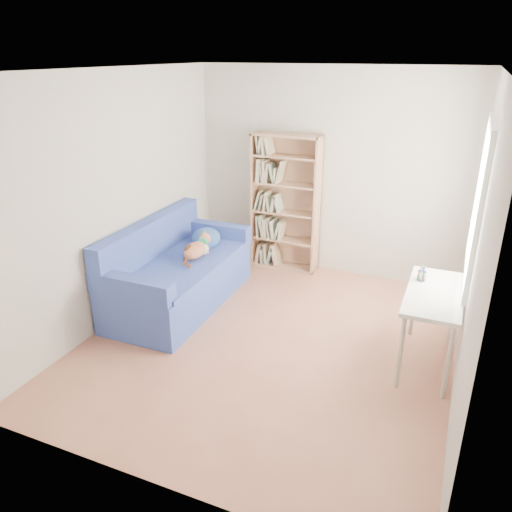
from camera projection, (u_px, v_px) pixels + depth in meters
The scene contains 6 objects.
ground at pixel (271, 341), 5.09m from camera, with size 4.00×4.00×0.00m, color #A9644C.
room_shell at pixel (284, 184), 4.46m from camera, with size 3.54×4.04×2.62m.
sofa at pixel (177, 273), 5.75m from camera, with size 0.96×1.97×0.97m.
bookshelf at pixel (285, 208), 6.54m from camera, with size 0.89×0.28×1.79m.
desk at pixel (434, 301), 4.48m from camera, with size 0.49×1.06×0.75m.
pen_cup at pixel (422, 275), 4.65m from camera, with size 0.08×0.08×0.15m.
Camera 1 is at (1.57, -4.09, 2.74)m, focal length 35.00 mm.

